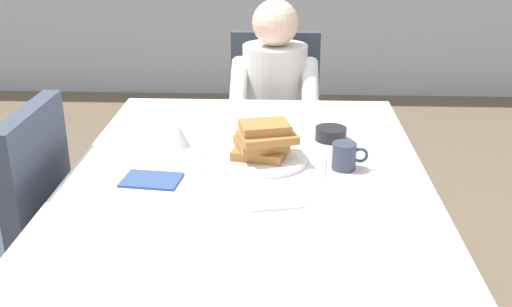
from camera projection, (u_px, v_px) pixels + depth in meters
name	position (u px, v px, depth m)	size (l,w,h in m)	color
dining_table_main	(248.00, 197.00, 1.92)	(1.12, 1.52, 0.74)	silver
chair_diner	(275.00, 116.00, 3.05)	(0.44, 0.45, 0.93)	#384251
diner_person	(274.00, 98.00, 2.85)	(0.40, 0.43, 1.12)	silver
chair_left_side	(14.00, 226.00, 2.00)	(0.45, 0.44, 0.93)	#384251
plate_breakfast	(264.00, 159.00, 1.96)	(0.28, 0.28, 0.02)	white
breakfast_stack	(263.00, 141.00, 1.94)	(0.22, 0.19, 0.11)	#A36B33
cup_coffee	(345.00, 156.00, 1.89)	(0.11, 0.08, 0.08)	#333D4C
bowl_butter	(331.00, 134.00, 2.13)	(0.11, 0.11, 0.04)	black
syrup_pitcher	(179.00, 136.00, 2.07)	(0.08, 0.08, 0.07)	silver
fork_left_of_plate	(205.00, 162.00, 1.95)	(0.18, 0.01, 0.01)	silver
knife_right_of_plate	(324.00, 164.00, 1.94)	(0.20, 0.01, 0.01)	silver
spoon_near_edge	(278.00, 209.00, 1.65)	(0.15, 0.01, 0.01)	silver
napkin_folded	(151.00, 180.00, 1.82)	(0.17, 0.12, 0.01)	#334C7F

